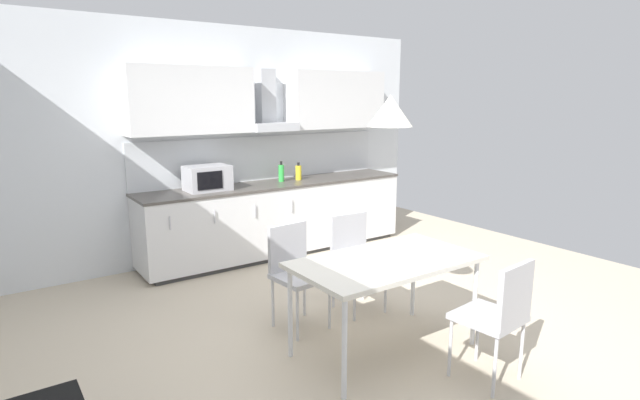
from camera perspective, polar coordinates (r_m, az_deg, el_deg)
name	(u,v)px	position (r m, az deg, el deg)	size (l,w,h in m)	color
ground_plane	(340,340)	(4.19, 2.31, -15.72)	(7.67, 7.85, 0.02)	beige
wall_back	(205,144)	(6.09, -13.00, 6.24)	(6.14, 0.10, 2.75)	silver
kitchen_counter	(278,218)	(6.23, -4.83, -2.01)	(3.42, 0.67, 0.89)	#333333
backsplash_tile	(265,158)	(6.37, -6.35, 4.81)	(3.40, 0.02, 0.55)	silver
upper_wall_cabinets	(270,101)	(6.19, -5.79, 11.22)	(3.40, 0.40, 0.74)	silver
microwave	(207,178)	(5.73, -12.75, 2.46)	(0.48, 0.35, 0.28)	#ADADB2
bottle_yellow	(298,172)	(6.33, -2.47, 3.17)	(0.08, 0.08, 0.22)	yellow
bottle_green	(281,173)	(6.21, -4.45, 3.11)	(0.07, 0.07, 0.25)	green
dining_table	(386,265)	(3.78, 7.54, -7.42)	(1.40, 0.78, 0.74)	silver
chair_far_left	(295,265)	(4.23, -2.89, -7.46)	(0.44, 0.44, 0.87)	#B2B2B7
chair_far_right	(355,252)	(4.58, 3.97, -5.95)	(0.42, 0.42, 0.87)	#B2B2B7
chair_near_right	(500,310)	(3.60, 19.86, -11.71)	(0.44, 0.44, 0.87)	#B2B2B7
pendant_lamp	(390,111)	(3.58, 8.03, 10.06)	(0.32, 0.32, 0.22)	silver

